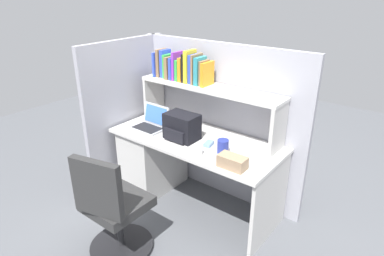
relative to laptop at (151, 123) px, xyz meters
name	(u,v)px	position (x,y,z in m)	size (l,w,h in m)	color
ground_plane	(195,204)	(0.49, 0.08, -0.78)	(8.00, 8.00, 0.00)	#595B60
desk	(165,157)	(0.10, 0.08, -0.38)	(1.60, 0.70, 0.73)	silver
cubicle_partition_rear	(218,121)	(0.49, 0.46, -0.01)	(1.84, 0.05, 1.55)	#9E9EA8
cubicle_partition_left	(128,115)	(-0.36, 0.03, -0.01)	(0.05, 1.06, 1.55)	#9E9EA8
overhead_hutch	(209,96)	(0.49, 0.28, 0.30)	(1.44, 0.28, 0.45)	beige
reference_books_on_shelf	(182,68)	(0.18, 0.28, 0.52)	(0.62, 0.18, 0.30)	blue
laptop	(151,123)	(0.00, 0.00, 0.00)	(0.31, 0.26, 0.22)	#B7BABF
backpack	(181,127)	(0.39, 0.00, 0.07)	(0.30, 0.22, 0.24)	black
computer_mouse	(209,144)	(0.67, 0.03, -0.03)	(0.06, 0.10, 0.03)	#7299C6
paper_cup	(198,150)	(0.69, -0.16, -0.01)	(0.08, 0.08, 0.09)	white
tissue_box	(232,162)	(1.03, -0.17, 0.00)	(0.22, 0.12, 0.10)	#9E7F60
snack_canister	(223,147)	(0.84, -0.01, 0.01)	(0.10, 0.10, 0.12)	navy
office_chair	(114,213)	(0.38, -0.83, -0.39)	(0.52, 0.53, 0.93)	black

